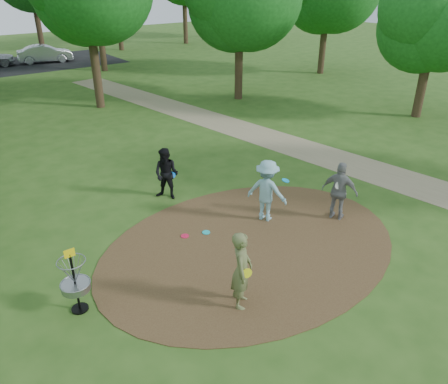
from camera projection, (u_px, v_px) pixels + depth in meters
ground at (251, 246)px, 11.51m from camera, size 100.00×100.00×0.00m
dirt_clearing at (251, 245)px, 11.51m from camera, size 8.40×8.40×0.02m
footpath at (350, 164)px, 16.39m from camera, size 7.55×39.89×0.01m
parking_lot at (26, 64)px, 34.10m from camera, size 14.00×8.00×0.01m
player_observer_with_disc at (242, 270)px, 9.09m from camera, size 0.76×0.77×1.80m
player_throwing_with_disc at (267, 191)px, 12.35m from camera, size 1.40×1.37×1.83m
player_walking_with_disc at (167, 174)px, 13.58m from camera, size 0.99×1.02×1.66m
player_waiting_with_disc at (340, 191)px, 12.40m from camera, size 0.82×1.11×1.76m
disc_ground_cyan at (206, 232)px, 12.04m from camera, size 0.22×0.22×0.02m
disc_ground_red at (185, 236)px, 11.88m from camera, size 0.22×0.22×0.02m
car_right at (45, 54)px, 34.46m from camera, size 4.31×2.28×1.35m
disc_golf_basket at (74, 276)px, 8.95m from camera, size 0.63×0.63×1.54m
tree_ring at (132, 6)px, 16.97m from camera, size 37.61×46.08×9.46m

